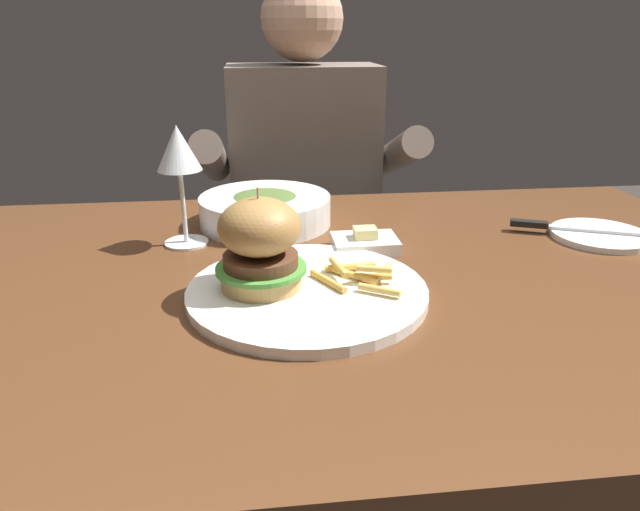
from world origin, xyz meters
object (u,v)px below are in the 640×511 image
(butter_dish, at_px, (365,243))
(soup_bowl, at_px, (265,209))
(main_plate, at_px, (307,292))
(wine_glass, at_px, (179,154))
(table_knife, at_px, (568,228))
(bread_plate, at_px, (600,235))
(burger_sandwich, at_px, (260,244))
(diner_person, at_px, (305,232))

(butter_dish, relative_size, soup_bowl, 0.44)
(main_plate, xyz_separation_m, wine_glass, (-0.17, 0.21, 0.14))
(table_knife, bearing_deg, butter_dish, -175.69)
(bread_plate, distance_m, soup_bowl, 0.56)
(main_plate, bearing_deg, table_knife, 21.90)
(bread_plate, bearing_deg, main_plate, -161.97)
(burger_sandwich, xyz_separation_m, diner_person, (0.12, 0.74, -0.25))
(bread_plate, bearing_deg, diner_person, 126.69)
(table_knife, xyz_separation_m, soup_bowl, (-0.49, 0.12, 0.01))
(burger_sandwich, relative_size, bread_plate, 0.84)
(wine_glass, xyz_separation_m, table_knife, (0.62, -0.03, -0.13))
(soup_bowl, bearing_deg, burger_sandwich, -92.54)
(bread_plate, distance_m, diner_person, 0.75)
(butter_dish, bearing_deg, soup_bowl, 136.14)
(table_knife, relative_size, soup_bowl, 0.94)
(main_plate, relative_size, burger_sandwich, 2.36)
(main_plate, bearing_deg, soup_bowl, 98.49)
(wine_glass, distance_m, diner_person, 0.66)
(wine_glass, relative_size, table_knife, 0.88)
(wine_glass, height_order, bread_plate, wine_glass)
(butter_dish, height_order, diner_person, diner_person)
(wine_glass, bearing_deg, diner_person, 66.01)
(burger_sandwich, relative_size, butter_dish, 1.31)
(bread_plate, bearing_deg, wine_glass, 175.53)
(bread_plate, relative_size, table_knife, 0.73)
(main_plate, bearing_deg, wine_glass, 128.86)
(wine_glass, xyz_separation_m, diner_person, (0.24, 0.53, -0.32))
(main_plate, relative_size, diner_person, 0.26)
(wine_glass, xyz_separation_m, bread_plate, (0.67, -0.05, -0.14))
(main_plate, xyz_separation_m, burger_sandwich, (-0.06, 0.01, 0.06))
(burger_sandwich, xyz_separation_m, soup_bowl, (0.01, 0.29, -0.04))
(butter_dish, bearing_deg, bread_plate, 1.03)
(bread_plate, bearing_deg, burger_sandwich, -164.55)
(burger_sandwich, relative_size, diner_person, 0.11)
(wine_glass, height_order, butter_dish, wine_glass)
(table_knife, distance_m, butter_dish, 0.35)
(wine_glass, height_order, table_knife, wine_glass)
(soup_bowl, relative_size, diner_person, 0.19)
(main_plate, bearing_deg, diner_person, 85.14)
(main_plate, height_order, soup_bowl, soup_bowl)
(main_plate, distance_m, diner_person, 0.77)
(bread_plate, height_order, soup_bowl, soup_bowl)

